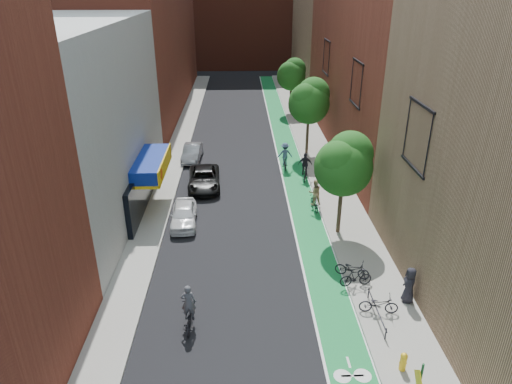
{
  "coord_description": "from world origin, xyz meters",
  "views": [
    {
      "loc": [
        -0.26,
        -14.0,
        14.12
      ],
      "look_at": [
        0.71,
        13.02,
        1.5
      ],
      "focal_mm": 32.0,
      "sensor_mm": 36.0,
      "label": 1
    }
  ],
  "objects": [
    {
      "name": "tree_near",
      "position": [
        5.65,
        10.02,
        4.66
      ],
      "size": [
        3.4,
        3.36,
        6.42
      ],
      "color": "#332619",
      "rests_on": "ground"
    },
    {
      "name": "fire_hydrant",
      "position": [
        5.99,
        -0.87,
        0.59
      ],
      "size": [
        0.29,
        0.29,
        0.82
      ],
      "color": "gold",
      "rests_on": "sidewalk_right"
    },
    {
      "name": "bike_lane",
      "position": [
        4.0,
        26.0,
        0.01
      ],
      "size": [
        2.0,
        68.0,
        0.01
      ],
      "primitive_type": "cube",
      "color": "#147437",
      "rests_on": "ground"
    },
    {
      "name": "ground",
      "position": [
        0.0,
        0.0,
        0.0
      ],
      "size": [
        160.0,
        160.0,
        0.0
      ],
      "primitive_type": "plane",
      "color": "black",
      "rests_on": "ground"
    },
    {
      "name": "building_far_closure",
      "position": [
        0.0,
        72.0,
        10.0
      ],
      "size": [
        30.0,
        14.0,
        20.0
      ],
      "primitive_type": "cube",
      "color": "maroon",
      "rests_on": "ground"
    },
    {
      "name": "parked_car_white",
      "position": [
        -3.9,
        11.61,
        0.67
      ],
      "size": [
        1.79,
        4.02,
        1.34
      ],
      "primitive_type": "imported",
      "rotation": [
        0.0,
        0.0,
        0.05
      ],
      "color": "white",
      "rests_on": "ground"
    },
    {
      "name": "cyclist_lane_near",
      "position": [
        4.66,
        13.33,
        0.93
      ],
      "size": [
        0.96,
        1.72,
        2.14
      ],
      "rotation": [
        0.0,
        0.0,
        3.28
      ],
      "color": "black",
      "rests_on": "ground"
    },
    {
      "name": "parked_car_silver",
      "position": [
        -4.4,
        23.03,
        0.66
      ],
      "size": [
        1.62,
        4.09,
        1.32
      ],
      "primitive_type": "imported",
      "rotation": [
        0.0,
        0.0,
        -0.06
      ],
      "color": "gray",
      "rests_on": "ground"
    },
    {
      "name": "cyclist_lane_far",
      "position": [
        3.35,
        20.67,
        1.04
      ],
      "size": [
        1.24,
        1.63,
        2.22
      ],
      "rotation": [
        0.0,
        0.0,
        3.19
      ],
      "color": "black",
      "rests_on": "ground"
    },
    {
      "name": "building_right_far_tan",
      "position": [
        12.0,
        50.0,
        9.0
      ],
      "size": [
        8.0,
        20.0,
        18.0
      ],
      "primitive_type": "cube",
      "color": "#8C6B4C",
      "rests_on": "ground"
    },
    {
      "name": "building_left_white",
      "position": [
        -11.0,
        14.0,
        6.0
      ],
      "size": [
        8.0,
        20.0,
        12.0
      ],
      "primitive_type": "cube",
      "color": "silver",
      "rests_on": "ground"
    },
    {
      "name": "pedestrian",
      "position": [
        7.6,
        3.33,
        1.07
      ],
      "size": [
        0.65,
        0.94,
        1.83
      ],
      "primitive_type": "imported",
      "rotation": [
        0.0,
        0.0,
        -1.65
      ],
      "color": "black",
      "rests_on": "sidewalk_right"
    },
    {
      "name": "building_right_mid_red",
      "position": [
        12.0,
        26.0,
        11.0
      ],
      "size": [
        8.0,
        28.0,
        22.0
      ],
      "primitive_type": "cube",
      "color": "maroon",
      "rests_on": "ground"
    },
    {
      "name": "tree_far",
      "position": [
        5.65,
        38.02,
        4.5
      ],
      "size": [
        3.3,
        3.25,
        6.21
      ],
      "color": "#332619",
      "rests_on": "ground"
    },
    {
      "name": "parked_car_black",
      "position": [
        -3.0,
        17.23,
        0.69
      ],
      "size": [
        2.57,
        5.1,
        1.38
      ],
      "primitive_type": "imported",
      "rotation": [
        0.0,
        0.0,
        0.06
      ],
      "color": "black",
      "rests_on": "ground"
    },
    {
      "name": "parked_bike_far",
      "position": [
        5.97,
        2.55,
        0.62
      ],
      "size": [
        1.85,
        0.86,
        0.93
      ],
      "primitive_type": "imported",
      "rotation": [
        0.0,
        0.0,
        1.43
      ],
      "color": "black",
      "rests_on": "sidewalk_right"
    },
    {
      "name": "sidewalk_left",
      "position": [
        -6.0,
        26.0,
        0.07
      ],
      "size": [
        2.0,
        68.0,
        0.15
      ],
      "primitive_type": "cube",
      "color": "gray",
      "rests_on": "ground"
    },
    {
      "name": "parked_bike_mid",
      "position": [
        5.4,
        4.59,
        0.65
      ],
      "size": [
        1.72,
        0.69,
        1.01
      ],
      "primitive_type": "imported",
      "rotation": [
        0.0,
        0.0,
        1.7
      ],
      "color": "black",
      "rests_on": "sidewalk_right"
    },
    {
      "name": "cyclist_lane_mid",
      "position": [
        4.7,
        18.41,
        0.86
      ],
      "size": [
        1.12,
        1.67,
        2.16
      ],
      "rotation": [
        0.0,
        0.0,
        2.96
      ],
      "color": "black",
      "rests_on": "ground"
    },
    {
      "name": "parked_bike_near",
      "position": [
        5.4,
        5.37,
        0.62
      ],
      "size": [
        1.89,
        1.31,
        0.94
      ],
      "primitive_type": "imported",
      "rotation": [
        0.0,
        0.0,
        1.14
      ],
      "color": "black",
      "rests_on": "sidewalk_right"
    },
    {
      "name": "building_left_far_red",
      "position": [
        -11.0,
        42.0,
        11.0
      ],
      "size": [
        8.0,
        36.0,
        22.0
      ],
      "primitive_type": "cube",
      "color": "maroon",
      "rests_on": "ground"
    },
    {
      "name": "tree_mid",
      "position": [
        5.65,
        24.02,
        4.89
      ],
      "size": [
        3.55,
        3.53,
        6.74
      ],
      "color": "#332619",
      "rests_on": "ground"
    },
    {
      "name": "cyclist_lead",
      "position": [
        -2.66,
        2.12,
        0.71
      ],
      "size": [
        0.67,
        1.92,
        2.14
      ],
      "rotation": [
        0.0,
        0.0,
        3.15
      ],
      "color": "black",
      "rests_on": "ground"
    },
    {
      "name": "sidewalk_right",
      "position": [
        6.5,
        26.0,
        0.07
      ],
      "size": [
        3.0,
        68.0,
        0.15
      ],
      "primitive_type": "cube",
      "color": "gray",
      "rests_on": "ground"
    }
  ]
}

